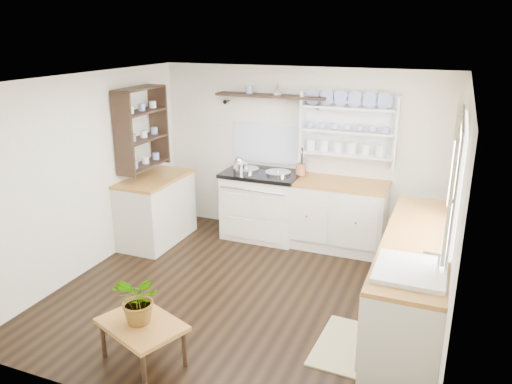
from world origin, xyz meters
The scene contains 19 objects.
floor centered at (0.00, 0.00, 0.00)m, with size 4.00×3.80×0.01m, color black.
wall_back centered at (0.00, 1.90, 1.15)m, with size 4.00×0.02×2.30m, color silver.
wall_right centered at (2.00, 0.00, 1.15)m, with size 0.02×3.80×2.30m, color silver.
wall_left centered at (-2.00, 0.00, 1.15)m, with size 0.02×3.80×2.30m, color silver.
ceiling centered at (0.00, 0.00, 2.30)m, with size 4.00×3.80×0.01m, color white.
window centered at (1.95, 0.15, 1.56)m, with size 0.08×1.55×1.22m.
aga_cooker centered at (-0.44, 1.57, 0.47)m, with size 1.04×0.72×0.96m.
back_cabinets centered at (0.60, 1.60, 0.46)m, with size 1.27×0.63×0.90m.
right_cabinets centered at (1.70, 0.10, 0.46)m, with size 0.62×2.43×0.90m.
belfast_sink centered at (1.70, -0.65, 0.80)m, with size 0.55×0.60×0.45m.
left_cabinets centered at (-1.70, 0.90, 0.46)m, with size 0.62×1.13×0.90m.
plate_rack centered at (0.65, 1.86, 1.56)m, with size 1.20×0.22×0.90m.
high_shelf centered at (-0.40, 1.78, 1.91)m, with size 1.50×0.29×0.16m.
left_shelving centered at (-1.84, 0.90, 1.55)m, with size 0.28×0.80×1.05m, color black.
kettle centered at (-0.72, 1.45, 1.03)m, with size 0.17×0.17×0.20m, color silver, non-canonical shape.
utensil_crock centered at (0.07, 1.68, 0.99)m, with size 0.13×0.13×0.15m, color #9E573A.
center_table centered at (-0.38, -1.40, 0.34)m, with size 0.85×0.73×0.39m.
potted_plant centered at (-0.38, -1.40, 0.61)m, with size 0.40×0.35×0.45m, color #3F7233.
floor_rug centered at (1.22, -0.53, 0.01)m, with size 0.55×0.85×0.02m, color #918254.
Camera 1 is at (1.89, -4.45, 2.76)m, focal length 35.00 mm.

